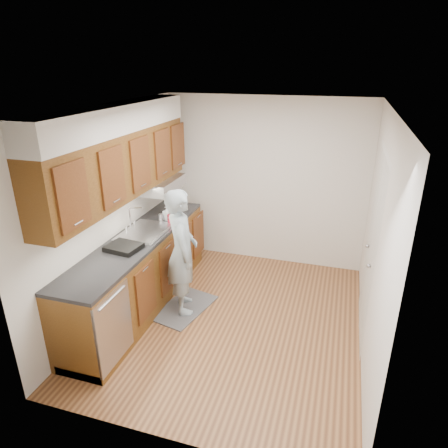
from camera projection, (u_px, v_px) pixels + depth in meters
name	position (u px, v px, depth m)	size (l,w,h in m)	color
floor	(232.00, 320.00, 4.87)	(3.50, 3.50, 0.00)	#99653A
ceiling	(234.00, 108.00, 3.92)	(3.50, 3.50, 0.00)	white
wall_left	(113.00, 211.00, 4.80)	(0.02, 3.50, 2.50)	silver
wall_right	(377.00, 242.00, 3.99)	(0.02, 3.50, 2.50)	silver
wall_back	(265.00, 183.00, 5.95)	(3.00, 0.02, 2.50)	silver
counter	(140.00, 271.00, 5.01)	(0.64, 2.80, 1.30)	brown
upper_cabinets	(122.00, 154.00, 4.53)	(0.47, 2.80, 1.21)	brown
closet_door	(371.00, 250.00, 4.34)	(0.02, 1.22, 2.05)	white
floor_mat	(184.00, 307.00, 5.10)	(0.50, 0.86, 0.02)	slate
person	(182.00, 244.00, 4.76)	(0.63, 0.42, 1.78)	#94A7B4
soap_bottle_a	(169.00, 207.00, 5.50)	(0.10, 0.10, 0.25)	silver
soap_bottle_b	(167.00, 213.00, 5.35)	(0.09, 0.09, 0.20)	silver
soda_can	(170.00, 219.00, 5.25)	(0.07, 0.07, 0.12)	#B71F32
steel_can	(161.00, 218.00, 5.31)	(0.06, 0.06, 0.11)	#A5A5AA
dish_rack	(124.00, 247.00, 4.53)	(0.36, 0.31, 0.06)	black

